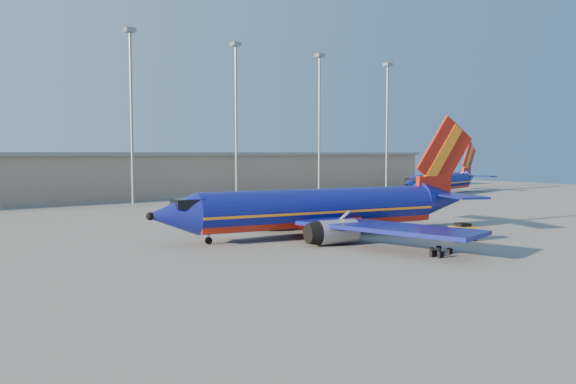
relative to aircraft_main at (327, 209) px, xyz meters
name	(u,v)px	position (x,y,z in m)	size (l,w,h in m)	color
ground	(342,233)	(2.60, 0.58, -2.69)	(220.00, 220.00, 0.00)	slate
terminal_building	(183,173)	(12.60, 58.58, 1.63)	(122.00, 16.00, 8.50)	gray
light_mast_row	(187,100)	(7.60, 46.58, 14.87)	(101.60, 1.60, 28.65)	gray
aircraft_main	(327,209)	(0.00, 0.00, 0.00)	(36.86, 35.14, 12.58)	navy
aircraft_second	(443,182)	(56.30, 29.74, -0.13)	(32.35, 14.84, 11.13)	navy
baggage_tug	(463,231)	(8.25, -10.31, -1.80)	(2.72, 2.14, 1.71)	orange
luggage_pile	(439,252)	(0.36, -13.77, -2.44)	(2.99, 2.14, 0.55)	black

